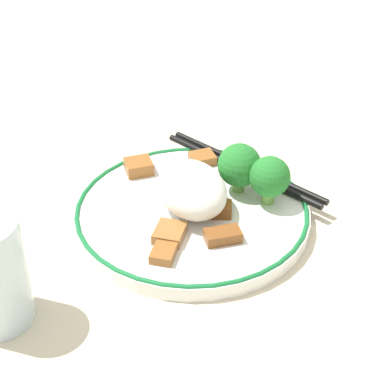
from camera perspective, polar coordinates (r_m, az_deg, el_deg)
ground_plane at (r=0.65m, az=-0.00°, el=-2.53°), size 3.00×3.00×0.00m
plate at (r=0.65m, az=-0.00°, el=-1.87°), size 0.24×0.24×0.02m
rice_mound at (r=0.63m, az=-0.14°, el=0.20°), size 0.09×0.07×0.05m
broccoli_back_left at (r=0.64m, az=6.92°, el=1.30°), size 0.04×0.04×0.05m
broccoli_back_center at (r=0.66m, az=4.23°, el=2.36°), size 0.05×0.05×0.05m
meat_near_front at (r=0.60m, az=-2.00°, el=-3.67°), size 0.04×0.04×0.01m
meat_near_left at (r=0.70m, az=-4.77°, el=2.27°), size 0.03×0.03×0.01m
meat_near_right at (r=0.60m, az=2.75°, el=-3.90°), size 0.02×0.04×0.01m
meat_near_back at (r=0.67m, az=0.35°, el=0.83°), size 0.03×0.03×0.01m
meat_on_rice_edge at (r=0.63m, az=2.10°, el=-1.54°), size 0.03×0.04×0.01m
meat_mid_left at (r=0.58m, az=-2.55°, el=-5.47°), size 0.03×0.03×0.01m
meat_mid_right at (r=0.71m, az=0.93°, el=3.01°), size 0.02×0.03×0.01m
chopsticks at (r=0.70m, az=4.60°, el=2.17°), size 0.19×0.11×0.01m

